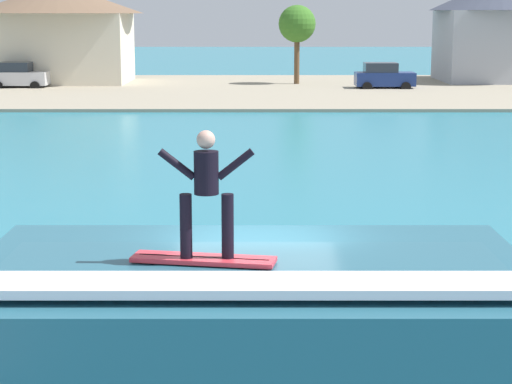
% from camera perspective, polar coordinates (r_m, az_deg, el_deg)
% --- Properties ---
extents(ground_plane, '(260.00, 260.00, 0.00)m').
position_cam_1_polar(ground_plane, '(14.70, 0.20, -9.35)').
color(ground_plane, teal).
extents(wave_crest, '(7.77, 4.70, 1.92)m').
position_cam_1_polar(wave_crest, '(12.99, -0.05, -7.93)').
color(wave_crest, '#275B6E').
rests_on(wave_crest, ground_plane).
extents(surfboard, '(1.95, 0.78, 0.06)m').
position_cam_1_polar(surfboard, '(12.11, -3.07, -4.18)').
color(surfboard, '#D8333F').
rests_on(surfboard, wave_crest).
extents(surfer, '(1.25, 0.32, 1.68)m').
position_cam_1_polar(surfer, '(11.85, -2.89, 0.31)').
color(surfer, black).
rests_on(surfer, surfboard).
extents(shoreline_bank, '(120.00, 26.94, 0.17)m').
position_cam_1_polar(shoreline_bank, '(61.83, 0.22, 6.37)').
color(shoreline_bank, gray).
rests_on(shoreline_bank, ground_plane).
extents(car_near_shore, '(3.82, 2.31, 1.86)m').
position_cam_1_polar(car_near_shore, '(64.94, -14.29, 7.02)').
color(car_near_shore, silver).
rests_on(car_near_shore, ground_plane).
extents(car_far_shore, '(3.96, 2.21, 1.86)m').
position_cam_1_polar(car_far_shore, '(62.78, 8.14, 7.12)').
color(car_far_shore, navy).
rests_on(car_far_shore, ground_plane).
extents(house_with_chimney, '(12.29, 12.29, 7.58)m').
position_cam_1_polar(house_with_chimney, '(68.73, -11.93, 10.07)').
color(house_with_chimney, beige).
rests_on(house_with_chimney, ground_plane).
extents(house_gabled_white, '(10.12, 10.12, 7.62)m').
position_cam_1_polar(house_gabled_white, '(70.86, 14.99, 9.95)').
color(house_gabled_white, '#9EA3AD').
rests_on(house_gabled_white, ground_plane).
extents(tree_tall_bare, '(2.62, 2.62, 5.70)m').
position_cam_1_polar(tree_tall_bare, '(65.83, 2.78, 10.32)').
color(tree_tall_bare, brown).
rests_on(tree_tall_bare, ground_plane).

